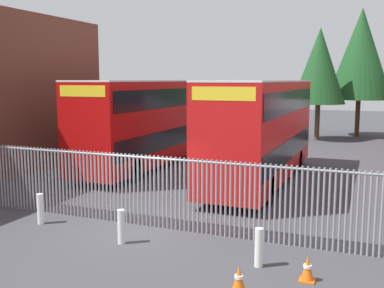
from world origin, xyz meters
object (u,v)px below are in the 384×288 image
(bollard_near_right, at_px, (259,247))
(traffic_cone_by_gate, at_px, (239,279))
(double_decker_bus_near_gate, at_px, (262,127))
(bollard_center_front, at_px, (121,227))
(bollard_near_left, at_px, (40,209))
(double_decker_bus_behind_fence_left, at_px, (147,120))
(traffic_cone_mid_forecourt, at_px, (308,269))

(bollard_near_right, relative_size, traffic_cone_by_gate, 1.61)
(double_decker_bus_near_gate, xyz_separation_m, bollard_center_front, (-1.74, -8.82, -1.95))
(double_decker_bus_near_gate, relative_size, bollard_near_left, 11.38)
(double_decker_bus_behind_fence_left, xyz_separation_m, bollard_near_right, (8.30, -10.09, -1.95))
(double_decker_bus_behind_fence_left, bearing_deg, traffic_cone_mid_forecourt, -47.75)
(bollard_near_left, xyz_separation_m, bollard_near_right, (7.06, -0.64, 0.00))
(double_decker_bus_near_gate, height_order, double_decker_bus_behind_fence_left, same)
(traffic_cone_by_gate, bearing_deg, bollard_near_right, 87.38)
(bollard_center_front, distance_m, traffic_cone_mid_forecourt, 5.06)
(bollard_center_front, bearing_deg, bollard_near_right, -1.35)
(double_decker_bus_behind_fence_left, height_order, bollard_center_front, double_decker_bus_behind_fence_left)
(bollard_near_left, relative_size, traffic_cone_by_gate, 1.61)
(traffic_cone_mid_forecourt, bearing_deg, bollard_near_right, 163.24)
(bollard_near_left, height_order, traffic_cone_mid_forecourt, bollard_near_left)
(double_decker_bus_behind_fence_left, bearing_deg, bollard_center_front, -65.98)
(bollard_near_left, distance_m, bollard_near_right, 7.09)
(traffic_cone_by_gate, bearing_deg, double_decker_bus_behind_fence_left, 125.50)
(double_decker_bus_near_gate, height_order, bollard_near_right, double_decker_bus_near_gate)
(double_decker_bus_near_gate, bearing_deg, bollard_near_left, -120.96)
(bollard_near_left, relative_size, bollard_near_right, 1.00)
(double_decker_bus_behind_fence_left, bearing_deg, double_decker_bus_near_gate, -10.75)
(double_decker_bus_near_gate, distance_m, double_decker_bus_behind_fence_left, 6.31)
(double_decker_bus_behind_fence_left, height_order, bollard_near_right, double_decker_bus_behind_fence_left)
(double_decker_bus_near_gate, height_order, bollard_center_front, double_decker_bus_near_gate)
(double_decker_bus_behind_fence_left, relative_size, bollard_near_right, 11.38)
(traffic_cone_by_gate, distance_m, traffic_cone_mid_forecourt, 1.67)
(bollard_center_front, bearing_deg, traffic_cone_mid_forecourt, -5.10)
(double_decker_bus_behind_fence_left, distance_m, bollard_near_left, 9.73)
(bollard_near_right, bearing_deg, traffic_cone_by_gate, -92.62)
(traffic_cone_mid_forecourt, bearing_deg, double_decker_bus_behind_fence_left, 132.25)
(traffic_cone_by_gate, bearing_deg, traffic_cone_mid_forecourt, 40.92)
(bollard_center_front, height_order, bollard_near_right, same)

